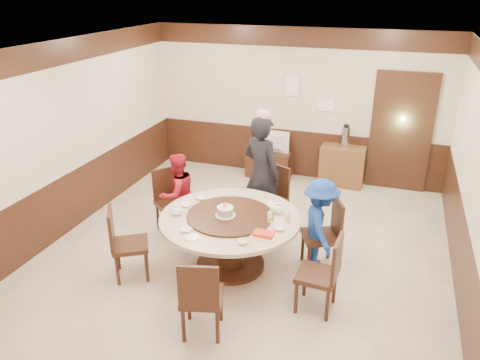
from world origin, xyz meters
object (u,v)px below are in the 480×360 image
(person_blue, at_px, (320,225))
(thermos, at_px, (346,137))
(shrimp_platter, at_px, (264,235))
(tv_stand, at_px, (269,164))
(birthday_cake, at_px, (225,211))
(banquet_table, at_px, (230,231))
(television, at_px, (270,142))
(person_red, at_px, (178,194))
(person_standing, at_px, (262,174))
(side_cabinet, at_px, (342,166))

(person_blue, height_order, thermos, person_blue)
(shrimp_platter, bearing_deg, tv_stand, 104.36)
(tv_stand, bearing_deg, birthday_cake, -84.47)
(person_blue, distance_m, shrimp_platter, 0.92)
(banquet_table, relative_size, birthday_cake, 6.97)
(banquet_table, bearing_deg, tv_stand, 96.39)
(tv_stand, distance_m, television, 0.46)
(person_red, xyz_separation_m, shrimp_platter, (1.62, -1.00, 0.15))
(person_standing, distance_m, person_red, 1.28)
(birthday_cake, height_order, television, birthday_cake)
(banquet_table, distance_m, person_red, 1.25)
(person_red, bearing_deg, television, -166.91)
(side_cabinet, bearing_deg, person_standing, -114.30)
(shrimp_platter, bearing_deg, side_cabinet, 82.51)
(banquet_table, distance_m, shrimp_platter, 0.70)
(side_cabinet, xyz_separation_m, thermos, (0.02, 0.00, 0.56))
(television, bearing_deg, birthday_cake, 105.40)
(person_blue, xyz_separation_m, thermos, (-0.06, 2.89, 0.31))
(tv_stand, distance_m, side_cabinet, 1.40)
(shrimp_platter, distance_m, thermos, 3.64)
(birthday_cake, distance_m, side_cabinet, 3.50)
(banquet_table, distance_m, person_blue, 1.17)
(person_standing, distance_m, tv_stand, 2.21)
(person_standing, xyz_separation_m, thermos, (0.96, 2.10, 0.04))
(person_blue, bearing_deg, thermos, -21.63)
(person_blue, xyz_separation_m, shrimp_platter, (-0.55, -0.72, 0.15))
(television, bearing_deg, thermos, -168.91)
(banquet_table, xyz_separation_m, television, (-0.36, 3.22, 0.18))
(person_standing, relative_size, person_blue, 1.42)
(person_standing, xyz_separation_m, shrimp_platter, (0.47, -1.51, -0.12))
(birthday_cake, height_order, shrimp_platter, birthday_cake)
(birthday_cake, relative_size, television, 0.36)
(shrimp_platter, bearing_deg, person_standing, 107.36)
(banquet_table, distance_m, television, 3.25)
(side_cabinet, bearing_deg, tv_stand, -178.76)
(television, xyz_separation_m, thermos, (1.41, 0.03, 0.23))
(person_standing, relative_size, person_red, 1.43)
(television, bearing_deg, person_standing, 111.99)
(banquet_table, height_order, person_blue, person_blue)
(television, bearing_deg, shrimp_platter, 114.24)
(television, bearing_deg, person_red, 84.61)
(person_standing, height_order, shrimp_platter, person_standing)
(banquet_table, relative_size, person_blue, 1.44)
(thermos, bearing_deg, tv_stand, -178.78)
(person_red, relative_size, thermos, 3.31)
(birthday_cake, distance_m, shrimp_platter, 0.68)
(person_standing, relative_size, side_cabinet, 2.25)
(person_blue, relative_size, birthday_cake, 4.85)
(birthday_cake, bearing_deg, tv_stand, 95.53)
(birthday_cake, bearing_deg, person_blue, 19.62)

